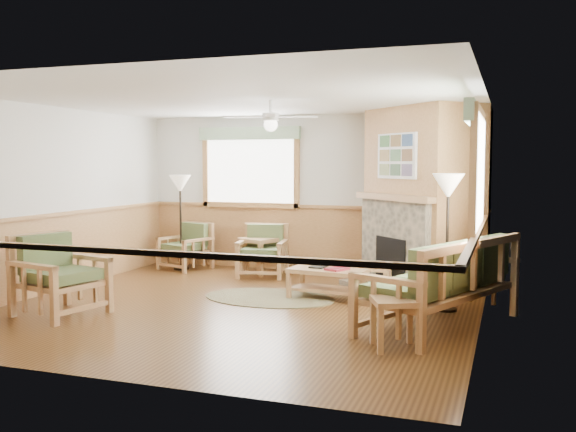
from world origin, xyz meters
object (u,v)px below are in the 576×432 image
(end_table_chairs, at_px, (260,256))
(armchair_left, at_px, (61,275))
(floor_lamp_left, at_px, (181,222))
(armchair_back_left, at_px, (185,246))
(end_table_sofa, at_px, (396,324))
(sofa, at_px, (440,282))
(footstool, at_px, (374,279))
(armchair_back_right, at_px, (263,251))
(floor_lamp_right, at_px, (447,242))
(coffee_table, at_px, (327,284))

(end_table_chairs, bearing_deg, armchair_left, -109.51)
(armchair_left, relative_size, floor_lamp_left, 0.60)
(armchair_back_left, relative_size, end_table_sofa, 1.58)
(sofa, height_order, footstool, sofa)
(armchair_back_right, distance_m, end_table_sofa, 4.47)
(end_table_chairs, xyz_separation_m, end_table_sofa, (2.92, -3.63, -0.05))
(sofa, bearing_deg, end_table_chairs, -104.49)
(end_table_sofa, relative_size, floor_lamp_right, 0.29)
(armchair_back_right, height_order, footstool, armchair_back_right)
(sofa, height_order, coffee_table, sofa)
(end_table_sofa, bearing_deg, armchair_back_left, 139.94)
(sofa, xyz_separation_m, coffee_table, (-1.62, 1.03, -0.30))
(end_table_sofa, bearing_deg, footstool, 106.20)
(armchair_back_left, xyz_separation_m, coffee_table, (3.06, -1.57, -0.20))
(footstool, xyz_separation_m, floor_lamp_right, (1.08, -0.73, 0.67))
(armchair_back_left, xyz_separation_m, floor_lamp_left, (-0.06, -0.04, 0.43))
(end_table_sofa, distance_m, floor_lamp_left, 5.74)
(end_table_sofa, bearing_deg, sofa, 73.27)
(armchair_back_left, relative_size, floor_lamp_right, 0.46)
(footstool, relative_size, floor_lamp_right, 0.27)
(end_table_chairs, height_order, floor_lamp_left, floor_lamp_left)
(armchair_back_right, bearing_deg, end_table_sofa, -60.82)
(end_table_sofa, distance_m, floor_lamp_right, 2.03)
(sofa, relative_size, end_table_chairs, 3.61)
(coffee_table, height_order, floor_lamp_right, floor_lamp_right)
(sofa, distance_m, coffee_table, 1.95)
(end_table_chairs, xyz_separation_m, footstool, (2.16, -1.00, -0.10))
(floor_lamp_left, height_order, floor_lamp_right, floor_lamp_right)
(coffee_table, xyz_separation_m, end_table_sofa, (1.30, -2.09, 0.05))
(end_table_chairs, relative_size, floor_lamp_right, 0.35)
(armchair_back_left, bearing_deg, floor_lamp_left, -124.42)
(armchair_back_left, relative_size, footstool, 1.69)
(end_table_sofa, bearing_deg, armchair_back_right, 129.00)
(armchair_back_left, distance_m, end_table_chairs, 1.44)
(armchair_back_left, xyz_separation_m, floor_lamp_right, (4.68, -1.76, 0.47))
(floor_lamp_right, bearing_deg, end_table_sofa, -99.53)
(sofa, relative_size, armchair_back_left, 2.74)
(floor_lamp_left, bearing_deg, end_table_sofa, -39.33)
(end_table_chairs, bearing_deg, coffee_table, -43.52)
(footstool, height_order, floor_lamp_left, floor_lamp_left)
(sofa, bearing_deg, armchair_left, -54.10)
(sofa, xyz_separation_m, end_table_chairs, (-3.24, 2.57, -0.20))
(armchair_back_right, bearing_deg, floor_lamp_right, -36.38)
(armchair_back_right, relative_size, coffee_table, 0.81)
(footstool, relative_size, floor_lamp_left, 0.29)
(armchair_back_left, height_order, armchair_left, armchair_left)
(sofa, distance_m, armchair_back_right, 3.95)
(floor_lamp_right, bearing_deg, end_table_chairs, 151.99)
(armchair_back_right, xyz_separation_m, coffee_table, (1.51, -1.38, -0.22))
(sofa, distance_m, footstool, 1.93)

